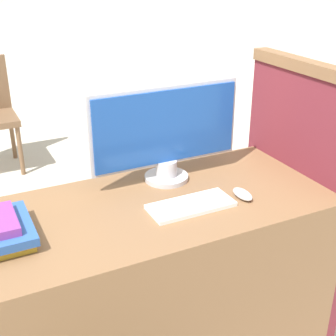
{
  "coord_description": "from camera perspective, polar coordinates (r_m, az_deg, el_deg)",
  "views": [
    {
      "loc": [
        -0.6,
        -1.11,
        1.63
      ],
      "look_at": [
        0.09,
        0.29,
        0.92
      ],
      "focal_mm": 50.0,
      "sensor_mm": 36.0,
      "label": 1
    }
  ],
  "objects": [
    {
      "name": "carrel_divider",
      "position": [
        2.22,
        15.11,
        -3.1
      ],
      "size": [
        0.07,
        0.68,
        1.24
      ],
      "color": "maroon",
      "rests_on": "ground_plane"
    },
    {
      "name": "monitor",
      "position": [
        1.9,
        -0.23,
        4.29
      ],
      "size": [
        0.65,
        0.18,
        0.4
      ],
      "color": "#B7B7BC",
      "rests_on": "desk"
    },
    {
      "name": "mouse",
      "position": [
        1.85,
        9.08,
        -3.17
      ],
      "size": [
        0.05,
        0.11,
        0.03
      ],
      "color": "silver",
      "rests_on": "desk"
    },
    {
      "name": "desk",
      "position": [
        1.99,
        -2.91,
        -14.34
      ],
      "size": [
        1.48,
        0.64,
        0.76
      ],
      "color": "brown",
      "rests_on": "ground_plane"
    },
    {
      "name": "keyboard",
      "position": [
        1.77,
        2.81,
        -4.59
      ],
      "size": [
        0.32,
        0.14,
        0.02
      ],
      "color": "white",
      "rests_on": "desk"
    }
  ]
}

